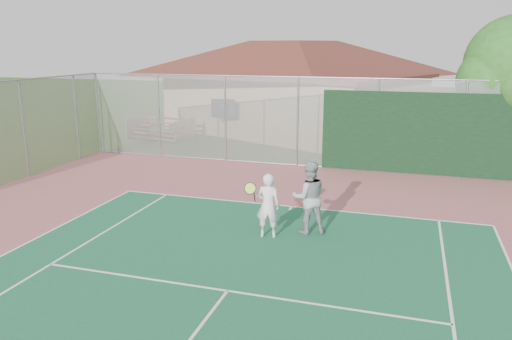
{
  "coord_description": "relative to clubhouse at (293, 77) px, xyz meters",
  "views": [
    {
      "loc": [
        3.15,
        -1.89,
        4.66
      ],
      "look_at": [
        -0.79,
        10.83,
        1.33
      ],
      "focal_mm": 35.0,
      "sensor_mm": 36.0,
      "label": 1
    }
  ],
  "objects": [
    {
      "name": "player_white_front",
      "position": [
        3.07,
        -15.87,
        -2.14
      ],
      "size": [
        0.85,
        0.65,
        1.64
      ],
      "rotation": [
        0.0,
        0.0,
        3.29
      ],
      "color": "silver",
      "rests_on": "ground"
    },
    {
      "name": "back_fence",
      "position": [
        5.22,
        -8.26,
        -1.3
      ],
      "size": [
        20.08,
        0.11,
        3.53
      ],
      "color": "gray",
      "rests_on": "ground"
    },
    {
      "name": "bleachers",
      "position": [
        -5.85,
        -4.49,
        -2.41
      ],
      "size": [
        3.1,
        2.17,
        1.04
      ],
      "rotation": [
        0.0,
        0.0,
        -0.23
      ],
      "color": "#B23B29",
      "rests_on": "ground"
    },
    {
      "name": "player_grey_back",
      "position": [
        3.98,
        -15.27,
        -2.03
      ],
      "size": [
        1.11,
        1.01,
        1.87
      ],
      "rotation": [
        0.0,
        0.0,
        3.55
      ],
      "color": "#979A9C",
      "rests_on": "ground"
    },
    {
      "name": "side_fence_left",
      "position": [
        -6.89,
        -12.74,
        -1.22
      ],
      "size": [
        0.08,
        9.0,
        3.5
      ],
      "color": "gray",
      "rests_on": "ground"
    },
    {
      "name": "clubhouse",
      "position": [
        0.0,
        0.0,
        0.0
      ],
      "size": [
        16.0,
        13.67,
        5.84
      ],
      "rotation": [
        0.0,
        0.0,
        -0.41
      ],
      "color": "tan",
      "rests_on": "ground"
    }
  ]
}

